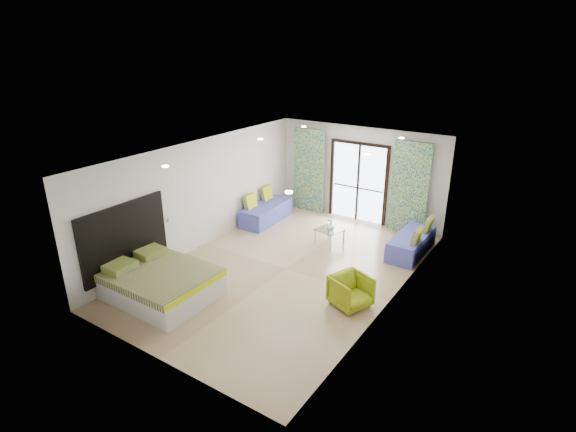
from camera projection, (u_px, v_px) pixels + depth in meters
The scene contains 24 objects.
floor at pixel (286, 269), 10.30m from camera, with size 5.00×7.50×0.01m, color #A38361, non-canonical shape.
ceiling at pixel (286, 154), 9.31m from camera, with size 5.00×7.50×0.01m, color silver, non-canonical shape.
wall_back at pixel (359, 174), 12.71m from camera, with size 5.00×0.01×2.70m, color silver, non-canonical shape.
wall_front at pixel (150, 288), 6.89m from camera, with size 5.00×0.01×2.70m, color silver, non-canonical shape.
wall_left at pixel (202, 194), 11.08m from camera, with size 0.01×7.50×2.70m, color silver, non-canonical shape.
wall_right at pixel (395, 240), 8.52m from camera, with size 0.01×7.50×2.70m, color silver, non-canonical shape.
balcony_door at pixel (358, 178), 12.72m from camera, with size 1.76×0.08×2.28m.
balcony_rail at pixel (358, 188), 12.84m from camera, with size 1.52×0.03×0.04m, color #595451.
curtain_left at pixel (309, 171), 13.40m from camera, with size 1.00×0.10×2.50m, color beige.
curtain_right at pixel (410, 188), 11.81m from camera, with size 1.00×0.10×2.50m, color beige.
downlight_a at pixel (165, 166), 8.48m from camera, with size 0.12×0.12×0.02m, color #FFE0B2.
downlight_b at pixel (289, 192), 7.05m from camera, with size 0.12×0.12×0.02m, color #FFE0B2.
downlight_c at pixel (260, 139), 10.81m from camera, with size 0.12×0.12×0.02m, color #FFE0B2.
downlight_d at pixel (368, 154), 9.37m from camera, with size 0.12×0.12×0.02m, color #FFE0B2.
downlight_e at pixel (304, 127), 12.36m from camera, with size 0.12×0.12×0.02m, color #FFE0B2.
downlight_f at pixel (402, 138), 10.93m from camera, with size 0.12×0.12×0.02m, color #FFE0B2.
headboard at pixel (125, 238), 9.34m from camera, with size 0.06×2.10×1.50m, color black.
switch_plate at pixel (170, 219), 10.32m from camera, with size 0.02×0.10×0.10m, color silver.
bed at pixel (161, 283), 9.11m from camera, with size 2.05×1.68×0.71m.
daybed_left at pixel (266, 212), 12.93m from camera, with size 0.82×1.86×0.90m.
daybed_right at pixel (412, 243), 10.97m from camera, with size 0.69×1.76×0.87m.
coffee_table at pixel (330, 231), 11.48m from camera, with size 0.71×0.71×0.68m.
vase at pixel (331, 227), 11.36m from camera, with size 0.20×0.21×0.20m, color white.
armchair at pixel (351, 290), 8.75m from camera, with size 0.69×0.64×0.71m, color #97AA16.
Camera 1 is at (5.08, -7.59, 4.90)m, focal length 28.00 mm.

